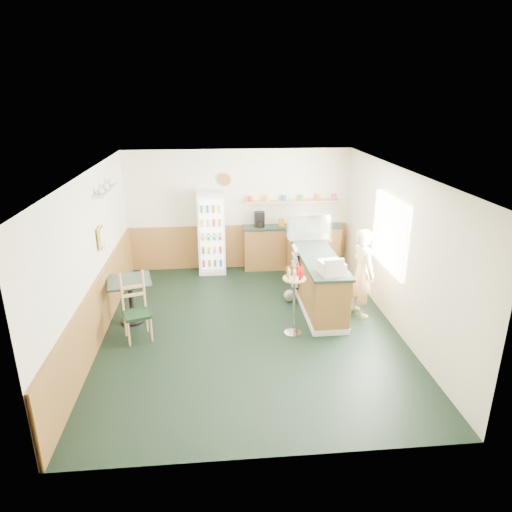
{
  "coord_description": "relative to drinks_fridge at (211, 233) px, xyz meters",
  "views": [
    {
      "loc": [
        -0.54,
        -7.0,
        3.84
      ],
      "look_at": [
        0.17,
        0.6,
        1.1
      ],
      "focal_mm": 32.0,
      "sensor_mm": 36.0,
      "label": 1
    }
  ],
  "objects": [
    {
      "name": "cafe_chair",
      "position": [
        -1.22,
        -2.85,
        -0.32
      ],
      "size": [
        0.53,
        0.53,
        1.12
      ],
      "rotation": [
        0.0,
        0.0,
        0.33
      ],
      "color": "black",
      "rests_on": "ground"
    },
    {
      "name": "drinks_fridge",
      "position": [
        0.0,
        0.0,
        0.0
      ],
      "size": [
        0.6,
        0.52,
        1.82
      ],
      "color": "white",
      "rests_on": "ground"
    },
    {
      "name": "display_case",
      "position": [
        1.98,
        -0.97,
        0.35
      ],
      "size": [
        0.87,
        0.45,
        0.49
      ],
      "color": "silver",
      "rests_on": "service_counter"
    },
    {
      "name": "newspaper_rack",
      "position": [
        1.62,
        -1.53,
        -0.27
      ],
      "size": [
        0.09,
        0.4,
        0.81
      ],
      "color": "black",
      "rests_on": "ground"
    },
    {
      "name": "condiment_stand",
      "position": [
        1.34,
        -3.0,
        -0.13
      ],
      "size": [
        0.38,
        0.38,
        1.18
      ],
      "rotation": [
        0.0,
        0.0,
        0.03
      ],
      "color": "silver",
      "rests_on": "ground"
    },
    {
      "name": "service_counter",
      "position": [
        1.98,
        -1.66,
        -0.45
      ],
      "size": [
        0.68,
        3.01,
        1.01
      ],
      "color": "#9D6232",
      "rests_on": "ground"
    },
    {
      "name": "dog_doorstop",
      "position": [
        1.49,
        -1.75,
        -0.78
      ],
      "size": [
        0.22,
        0.29,
        0.27
      ],
      "rotation": [
        0.0,
        0.0,
        0.14
      ],
      "color": "#969691",
      "rests_on": "ground"
    },
    {
      "name": "cafe_table",
      "position": [
        -1.42,
        -2.31,
        -0.35
      ],
      "size": [
        0.86,
        0.86,
        0.8
      ],
      "rotation": [
        0.0,
        0.0,
        0.2
      ],
      "color": "black",
      "rests_on": "ground"
    },
    {
      "name": "ground",
      "position": [
        0.63,
        -2.74,
        -0.91
      ],
      "size": [
        6.0,
        6.0,
        0.0
      ],
      "primitive_type": "plane",
      "color": "black",
      "rests_on": "ground"
    },
    {
      "name": "shopkeeper",
      "position": [
        2.68,
        -2.41,
        -0.09
      ],
      "size": [
        0.51,
        0.62,
        1.63
      ],
      "primitive_type": "imported",
      "rotation": [
        0.0,
        0.0,
        1.8
      ],
      "color": "tan",
      "rests_on": "ground"
    },
    {
      "name": "back_counter",
      "position": [
        1.82,
        0.06,
        -0.36
      ],
      "size": [
        2.24,
        0.42,
        1.69
      ],
      "color": "#9D6232",
      "rests_on": "ground"
    },
    {
      "name": "room_envelope",
      "position": [
        0.4,
        -2.01,
        0.62
      ],
      "size": [
        5.04,
        6.02,
        2.72
      ],
      "color": "#EBE5C9",
      "rests_on": "ground"
    },
    {
      "name": "cash_register",
      "position": [
        1.98,
        -2.86,
        0.21
      ],
      "size": [
        0.44,
        0.45,
        0.21
      ],
      "primitive_type": "cube",
      "rotation": [
        0.0,
        0.0,
        0.19
      ],
      "color": "beige",
      "rests_on": "service_counter"
    }
  ]
}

